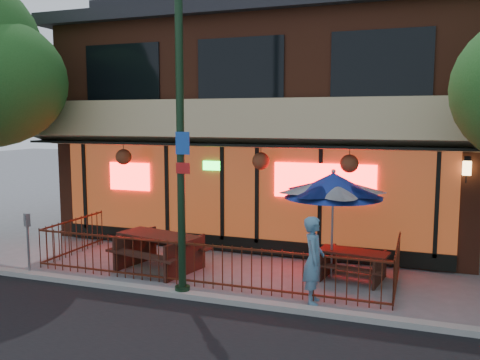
# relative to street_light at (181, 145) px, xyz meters

# --- Properties ---
(ground) EXTENTS (80.00, 80.00, 0.00)m
(ground) POSITION_rel_street_light_xyz_m (-0.00, 0.40, -3.15)
(ground) COLOR gray
(ground) RESTS_ON ground
(curb) EXTENTS (80.00, 0.25, 0.12)m
(curb) POSITION_rel_street_light_xyz_m (-0.00, -0.10, -3.09)
(curb) COLOR #999993
(curb) RESTS_ON ground
(restaurant_building) EXTENTS (12.96, 9.49, 8.05)m
(restaurant_building) POSITION_rel_street_light_xyz_m (-0.00, 7.51, 0.98)
(restaurant_building) COLOR #612C1B
(restaurant_building) RESTS_ON ground
(patio_fence) EXTENTS (8.44, 2.62, 1.00)m
(patio_fence) POSITION_rel_street_light_xyz_m (-0.00, 0.91, -2.52)
(patio_fence) COLOR #4C1E10
(patio_fence) RESTS_ON ground
(street_light) EXTENTS (0.43, 0.32, 7.00)m
(street_light) POSITION_rel_street_light_xyz_m (0.00, 0.00, 0.00)
(street_light) COLOR black
(street_light) RESTS_ON ground
(picnic_table_left) EXTENTS (2.36, 2.00, 0.88)m
(picnic_table_left) POSITION_rel_street_light_xyz_m (-1.34, 1.47, -2.57)
(picnic_table_left) COLOR #3C1D15
(picnic_table_left) RESTS_ON ground
(picnic_table_right) EXTENTS (1.74, 1.43, 0.67)m
(picnic_table_right) POSITION_rel_street_light_xyz_m (3.22, 2.29, -2.71)
(picnic_table_right) COLOR #391D14
(picnic_table_right) RESTS_ON ground
(patio_umbrella) EXTENTS (2.23, 2.23, 2.54)m
(patio_umbrella) POSITION_rel_street_light_xyz_m (2.73, 2.24, -0.98)
(patio_umbrella) COLOR gray
(patio_umbrella) RESTS_ON ground
(pedestrian) EXTENTS (0.53, 0.71, 1.76)m
(pedestrian) POSITION_rel_street_light_xyz_m (2.66, 0.50, -2.27)
(pedestrian) COLOR teal
(pedestrian) RESTS_ON ground
(parking_meter_near) EXTENTS (0.17, 0.16, 1.49)m
(parking_meter_near) POSITION_rel_street_light_xyz_m (-4.00, 0.00, -2.14)
(parking_meter_near) COLOR gray
(parking_meter_near) RESTS_ON ground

